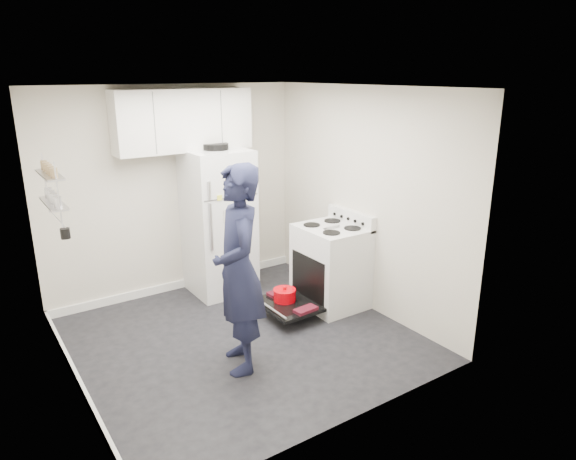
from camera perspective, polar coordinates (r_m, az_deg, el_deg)
room at (r=4.96m, az=-5.97°, el=0.40°), size 3.21×3.21×2.51m
electric_range at (r=5.97m, az=4.69°, el=-4.12°), size 0.66×0.76×1.10m
open_oven_door at (r=5.79m, az=-0.13°, el=-7.89°), size 0.55×0.70×0.21m
refrigerator at (r=6.28m, az=-7.70°, el=0.91°), size 0.72×0.74×1.83m
upper_cabinets at (r=6.09m, az=-11.54°, el=11.85°), size 1.60×0.33×0.70m
wall_shelf_rack at (r=4.81m, az=-24.73°, el=4.14°), size 0.14×0.60×0.61m
person at (r=4.57m, az=-5.52°, el=-4.45°), size 0.64×0.80×1.90m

